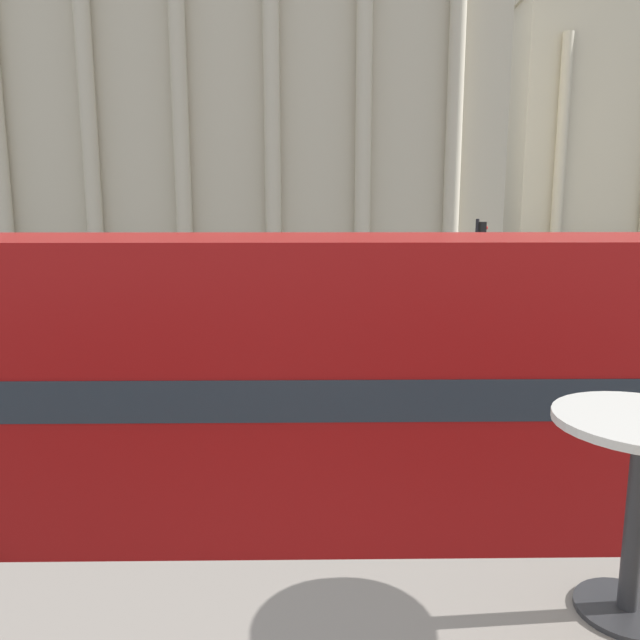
{
  "coord_description": "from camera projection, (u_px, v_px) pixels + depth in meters",
  "views": [
    {
      "loc": [
        0.26,
        -2.34,
        4.48
      ],
      "look_at": [
        0.53,
        15.66,
        1.21
      ],
      "focal_mm": 35.0,
      "sensor_mm": 36.0,
      "label": 1
    }
  ],
  "objects": [
    {
      "name": "double_decker_bus",
      "position": [
        338.0,
        387.0,
        7.67
      ],
      "size": [
        11.25,
        2.76,
        4.14
      ],
      "rotation": [
        0.0,
        0.0,
        0.0
      ],
      "color": "black",
      "rests_on": "ground_plane"
    },
    {
      "name": "cafe_dining_table",
      "position": [
        640.0,
        471.0,
        2.13
      ],
      "size": [
        0.6,
        0.6,
        0.73
      ],
      "color": "#2D2D30",
      "rests_on": "cafe_floor_slab"
    },
    {
      "name": "plaza_building_left",
      "position": [
        242.0,
        94.0,
        42.25
      ],
      "size": [
        32.33,
        17.15,
        24.13
      ],
      "color": "beige",
      "rests_on": "ground_plane"
    },
    {
      "name": "traffic_light_near",
      "position": [
        260.0,
        307.0,
        12.39
      ],
      "size": [
        0.42,
        0.24,
        3.86
      ],
      "color": "black",
      "rests_on": "ground_plane"
    },
    {
      "name": "traffic_light_mid",
      "position": [
        478.0,
        262.0,
        21.12
      ],
      "size": [
        0.42,
        0.24,
        4.09
      ],
      "color": "black",
      "rests_on": "ground_plane"
    },
    {
      "name": "car_maroon",
      "position": [
        248.0,
        302.0,
        25.27
      ],
      "size": [
        4.2,
        1.93,
        1.35
      ],
      "rotation": [
        0.0,
        0.0,
        5.86
      ],
      "color": "black",
      "rests_on": "ground_plane"
    },
    {
      "name": "pedestrian_red",
      "position": [
        381.0,
        284.0,
        29.37
      ],
      "size": [
        0.32,
        0.32,
        1.62
      ],
      "rotation": [
        0.0,
        0.0,
        1.29
      ],
      "color": "#282B33",
      "rests_on": "ground_plane"
    },
    {
      "name": "pedestrian_grey",
      "position": [
        422.0,
        297.0,
        25.11
      ],
      "size": [
        0.32,
        0.32,
        1.62
      ],
      "rotation": [
        0.0,
        0.0,
        3.06
      ],
      "color": "#282B33",
      "rests_on": "ground_plane"
    }
  ]
}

